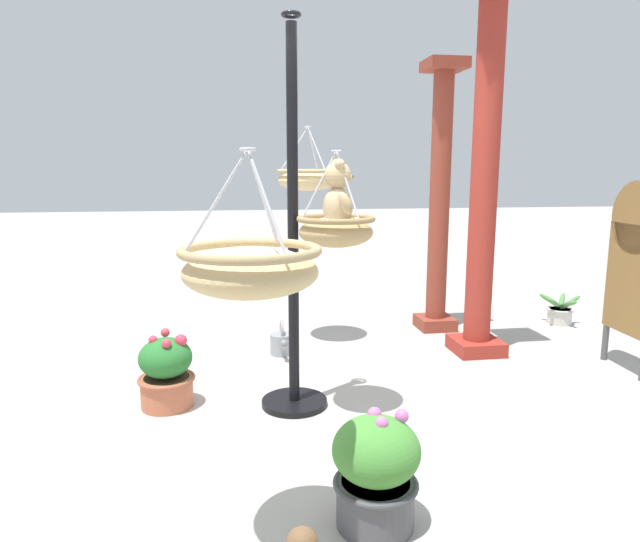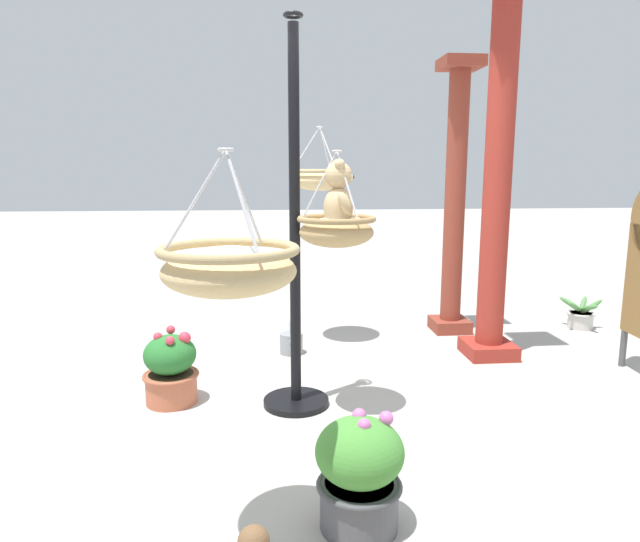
{
  "view_description": "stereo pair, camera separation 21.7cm",
  "coord_description": "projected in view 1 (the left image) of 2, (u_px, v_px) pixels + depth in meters",
  "views": [
    {
      "loc": [
        3.28,
        -0.45,
        1.55
      ],
      "look_at": [
        -0.03,
        0.07,
        0.95
      ],
      "focal_mm": 31.04,
      "sensor_mm": 36.0,
      "label": 1
    },
    {
      "loc": [
        3.3,
        -0.23,
        1.55
      ],
      "look_at": [
        -0.03,
        0.07,
        0.95
      ],
      "focal_mm": 31.04,
      "sensor_mm": 36.0,
      "label": 2
    }
  ],
  "objects": [
    {
      "name": "ground_plane",
      "position": [
        310.0,
        418.0,
        3.53
      ],
      "size": [
        40.0,
        40.0,
        0.0
      ],
      "primitive_type": "plane",
      "color": "#ADAAA3"
    },
    {
      "name": "display_pole_central",
      "position": [
        294.0,
        292.0,
        3.59
      ],
      "size": [
        0.44,
        0.44,
        2.49
      ],
      "color": "black",
      "rests_on": "ground"
    },
    {
      "name": "hanging_basket_with_teddy",
      "position": [
        336.0,
        229.0,
        3.41
      ],
      "size": [
        0.49,
        0.49,
        0.59
      ],
      "color": "tan"
    },
    {
      "name": "teddy_bear",
      "position": [
        339.0,
        199.0,
        3.38
      ],
      "size": [
        0.29,
        0.25,
        0.42
      ],
      "color": "tan"
    },
    {
      "name": "hanging_basket_left_high",
      "position": [
        308.0,
        179.0,
        4.87
      ],
      "size": [
        0.55,
        0.55,
        0.56
      ],
      "color": "tan"
    },
    {
      "name": "hanging_basket_right_low",
      "position": [
        250.0,
        268.0,
        2.08
      ],
      "size": [
        0.54,
        0.54,
        0.55
      ],
      "color": "tan"
    },
    {
      "name": "greenhouse_pillar_left",
      "position": [
        439.0,
        204.0,
        5.35
      ],
      "size": [
        0.37,
        0.37,
        2.58
      ],
      "color": "brown",
      "rests_on": "ground"
    },
    {
      "name": "greenhouse_pillar_right",
      "position": [
        484.0,
        180.0,
        4.56
      ],
      "size": [
        0.43,
        0.43,
        3.06
      ],
      "color": "#9E2D23",
      "rests_on": "ground"
    },
    {
      "name": "potted_plant_flowering_red",
      "position": [
        560.0,
        312.0,
        5.71
      ],
      "size": [
        0.43,
        0.43,
        0.32
      ],
      "color": "beige",
      "rests_on": "ground"
    },
    {
      "name": "potted_plant_tall_leafy",
      "position": [
        166.0,
        372.0,
        3.67
      ],
      "size": [
        0.38,
        0.38,
        0.51
      ],
      "color": "#BC6042",
      "rests_on": "ground"
    },
    {
      "name": "potted_plant_small_succulent",
      "position": [
        376.0,
        470.0,
        2.42
      ],
      "size": [
        0.39,
        0.39,
        0.53
      ],
      "color": "#4C4C51",
      "rests_on": "ground"
    },
    {
      "name": "display_sign_board",
      "position": [
        633.0,
        260.0,
        4.25
      ],
      "size": [
        0.56,
        0.08,
        1.49
      ],
      "color": "olive",
      "rests_on": "ground"
    },
    {
      "name": "watering_can",
      "position": [
        282.0,
        343.0,
        4.75
      ],
      "size": [
        0.35,
        0.2,
        0.3
      ],
      "color": "gray",
      "rests_on": "ground"
    }
  ]
}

